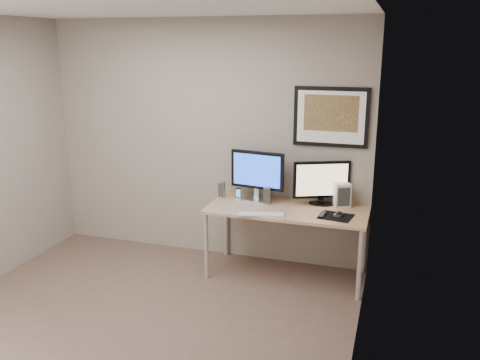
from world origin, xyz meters
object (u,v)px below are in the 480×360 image
Objects in this scene: monitor_tv at (322,182)px; phone_dock at (238,194)px; desk at (287,215)px; framed_art at (331,117)px; speaker_left at (222,189)px; speaker_right at (267,195)px; keyboard at (261,214)px; fan_unit at (342,195)px; monitor_large at (257,174)px.

phone_dock is at bearing 162.40° from monitor_tv.
desk is 2.13× the size of framed_art.
speaker_left is 0.95× the size of speaker_right.
speaker_right is at bearing 171.03° from monitor_tv.
keyboard is (-0.54, -0.61, -0.88)m from framed_art.
monitor_large is at bearing 161.84° from fan_unit.
desk is at bearing -15.30° from monitor_large.
framed_art is 3.11× the size of fan_unit.
speaker_right is at bearing 160.33° from desk.
fan_unit is at bearing -23.52° from monitor_tv.
framed_art is 5.86× the size of phone_dock.
fan_unit reaches higher than desk.
framed_art reaches higher than desk.
framed_art is 0.80m from fan_unit.
monitor_tv reaches higher than fan_unit.
monitor_tv reaches higher than speaker_left.
speaker_left is 0.39× the size of keyboard.
monitor_large is at bearing 162.43° from monitor_tv.
keyboard is (0.04, -0.36, -0.08)m from speaker_right.
keyboard reaches higher than desk.
monitor_large is 0.66m from monitor_tv.
speaker_left is at bearing 128.48° from keyboard.
monitor_tv is at bearing 10.60° from speaker_right.
speaker_right is at bearing 83.28° from keyboard.
monitor_tv reaches higher than desk.
desk is at bearing -9.21° from speaker_left.
keyboard is (-0.19, -0.28, 0.07)m from desk.
speaker_right is (-0.58, -0.25, -0.80)m from framed_art.
monitor_tv is 2.28× the size of fan_unit.
monitor_large is at bearing -165.92° from framed_art.
monitor_tv is 0.25m from fan_unit.
desk is 2.75× the size of monitor_large.
speaker_right reaches higher than speaker_left.
framed_art is (0.35, 0.33, 0.96)m from desk.
speaker_right reaches higher than keyboard.
fan_unit reaches higher than keyboard.
fan_unit is (1.07, 0.09, 0.06)m from phone_dock.
framed_art reaches higher than monitor_large.
framed_art is at bearing 19.08° from speaker_right.
framed_art is at bearing 21.93° from monitor_large.
monitor_tv reaches higher than keyboard.
keyboard is at bearing -61.14° from monitor_large.
keyboard is 0.87m from fan_unit.
fan_unit is (0.87, 0.07, -0.17)m from monitor_large.
desk is 2.92× the size of monitor_tv.
phone_dock is 0.28× the size of keyboard.
monitor_large is at bearing 97.82° from keyboard.
monitor_tv reaches higher than phone_dock.
monitor_tv is at bearing 32.29° from keyboard.
framed_art is 0.94m from monitor_large.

